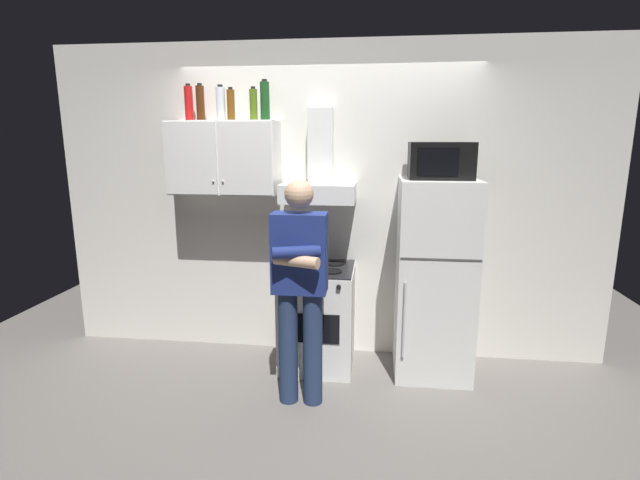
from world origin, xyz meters
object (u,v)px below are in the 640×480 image
(range_hood, at_px, (319,177))
(bottle_wine_green, at_px, (265,101))
(person_standing, at_px, (300,285))
(bottle_beer_brown, at_px, (231,105))
(microwave, at_px, (440,161))
(bottle_vodka_clear, at_px, (221,104))
(refrigerator, at_px, (434,279))
(bottle_olive_oil, at_px, (253,104))
(upper_cabinet, at_px, (224,158))
(stove_oven, at_px, (318,317))
(bottle_rum_dark, at_px, (200,103))
(bottle_soda_red, at_px, (189,103))

(range_hood, distance_m, bottle_wine_green, 0.75)
(person_standing, distance_m, bottle_beer_brown, 1.61)
(microwave, height_order, bottle_vodka_clear, bottle_vodka_clear)
(bottle_vodka_clear, height_order, bottle_beer_brown, bottle_vodka_clear)
(refrigerator, height_order, bottle_wine_green, bottle_wine_green)
(bottle_olive_oil, distance_m, bottle_wine_green, 0.10)
(bottle_beer_brown, bearing_deg, bottle_vodka_clear, -175.78)
(person_standing, relative_size, bottle_wine_green, 5.11)
(upper_cabinet, relative_size, bottle_olive_oil, 3.44)
(refrigerator, xyz_separation_m, bottle_olive_oil, (-1.48, 0.10, 1.37))
(upper_cabinet, distance_m, stove_oven, 1.55)
(microwave, distance_m, bottle_olive_oil, 1.55)
(person_standing, relative_size, bottle_beer_brown, 6.28)
(range_hood, height_order, bottle_olive_oil, bottle_olive_oil)
(bottle_beer_brown, relative_size, bottle_wine_green, 0.81)
(refrigerator, bearing_deg, range_hood, 172.45)
(range_hood, height_order, refrigerator, range_hood)
(bottle_rum_dark, height_order, bottle_wine_green, bottle_wine_green)
(bottle_vodka_clear, distance_m, bottle_soda_red, 0.30)
(range_hood, xyz_separation_m, person_standing, (-0.05, -0.73, -0.70))
(upper_cabinet, distance_m, bottle_soda_red, 0.53)
(bottle_wine_green, bearing_deg, microwave, -5.18)
(microwave, height_order, bottle_wine_green, bottle_wine_green)
(bottle_olive_oil, height_order, bottle_soda_red, bottle_soda_red)
(stove_oven, distance_m, bottle_beer_brown, 1.89)
(stove_oven, relative_size, range_hood, 1.17)
(bottle_rum_dark, height_order, bottle_olive_oil, bottle_rum_dark)
(stove_oven, bearing_deg, bottle_rum_dark, 171.58)
(range_hood, xyz_separation_m, microwave, (0.95, -0.11, 0.14))
(upper_cabinet, bearing_deg, microwave, -3.48)
(bottle_wine_green, bearing_deg, bottle_beer_brown, -173.86)
(bottle_vodka_clear, height_order, bottle_soda_red, bottle_soda_red)
(microwave, relative_size, bottle_rum_dark, 1.62)
(microwave, bearing_deg, range_hood, 173.54)
(bottle_wine_green, bearing_deg, bottle_vodka_clear, -174.30)
(stove_oven, bearing_deg, bottle_beer_brown, 170.86)
(refrigerator, bearing_deg, bottle_wine_green, 174.07)
(bottle_beer_brown, bearing_deg, stove_oven, -9.14)
(bottle_wine_green, bearing_deg, upper_cabinet, -176.68)
(bottle_rum_dark, bearing_deg, bottle_vodka_clear, -11.15)
(bottle_rum_dark, bearing_deg, stove_oven, -8.42)
(bottle_beer_brown, bearing_deg, range_hood, 0.83)
(person_standing, height_order, bottle_olive_oil, bottle_olive_oil)
(stove_oven, xyz_separation_m, bottle_olive_oil, (-0.53, 0.10, 1.74))
(microwave, distance_m, bottle_soda_red, 2.10)
(range_hood, height_order, bottle_rum_dark, bottle_rum_dark)
(stove_oven, bearing_deg, range_hood, 90.00)
(upper_cabinet, bearing_deg, bottle_rum_dark, 173.61)
(bottle_beer_brown, relative_size, bottle_soda_red, 0.88)
(upper_cabinet, height_order, bottle_beer_brown, bottle_beer_brown)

